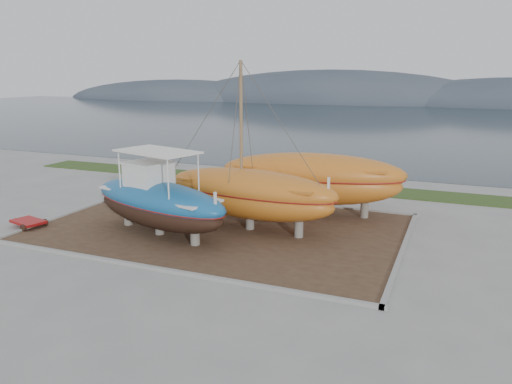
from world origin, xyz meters
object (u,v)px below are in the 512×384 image
at_px(orange_sailboat, 250,148).
at_px(orange_bare_hull, 311,185).
at_px(blue_caique, 158,193).
at_px(white_dinghy, 150,194).
at_px(red_trailer, 28,224).

relative_size(orange_sailboat, orange_bare_hull, 0.92).
distance_m(blue_caique, orange_sailboat, 5.01).
height_order(blue_caique, white_dinghy, blue_caique).
bearing_deg(orange_sailboat, blue_caique, -140.97).
bearing_deg(red_trailer, white_dinghy, 75.84).
relative_size(blue_caique, orange_bare_hull, 0.85).
height_order(white_dinghy, orange_sailboat, orange_sailboat).
height_order(white_dinghy, red_trailer, white_dinghy).
bearing_deg(white_dinghy, red_trailer, -106.91).
height_order(white_dinghy, orange_bare_hull, orange_bare_hull).
height_order(blue_caique, red_trailer, blue_caique).
bearing_deg(red_trailer, blue_caique, 25.90).
xyz_separation_m(white_dinghy, orange_bare_hull, (9.66, 1.69, 1.07)).
relative_size(white_dinghy, red_trailer, 1.54).
xyz_separation_m(orange_sailboat, orange_bare_hull, (2.09, 3.92, -2.50)).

